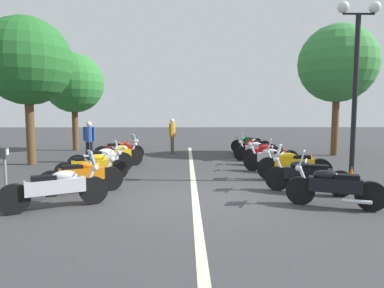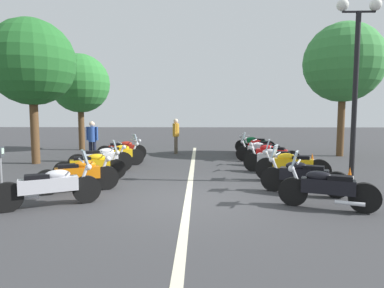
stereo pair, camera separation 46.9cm
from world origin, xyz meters
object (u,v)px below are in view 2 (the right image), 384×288
(motorcycle_right_row_2, at_px, (291,165))
(motorcycle_right_row_4, at_px, (271,154))
(motorcycle_left_row_1, at_px, (79,174))
(motorcycle_right_row_6, at_px, (259,147))
(traffic_cone_0, at_px, (312,162))
(parking_meter, at_px, (0,165))
(motorcycle_left_row_4, at_px, (119,154))
(motorcycle_left_row_5, at_px, (122,150))
(motorcycle_left_row_0, at_px, (50,186))
(roadside_tree_2, at_px, (80,84))
(motorcycle_right_row_1, at_px, (302,176))
(motorcycle_right_row_3, at_px, (275,160))
(motorcycle_right_row_0, at_px, (326,187))
(motorcycle_right_row_7, at_px, (255,144))
(traffic_cone_2, at_px, (349,179))
(bystander_0, at_px, (176,133))
(roadside_tree_1, at_px, (32,63))
(roadside_tree_0, at_px, (344,63))
(bystander_1, at_px, (92,138))
(motorcycle_left_row_3, at_px, (101,159))
(street_lamp_twin_globe, at_px, (357,60))
(motorcycle_left_row_2, at_px, (92,165))
(motorcycle_right_row_5, at_px, (261,151))

(motorcycle_right_row_2, bearing_deg, motorcycle_right_row_4, -76.13)
(motorcycle_left_row_1, distance_m, motorcycle_right_row_6, 8.98)
(traffic_cone_0, bearing_deg, motorcycle_left_row_1, 115.32)
(motorcycle_right_row_4, xyz_separation_m, parking_meter, (-5.47, 6.96, 0.44))
(motorcycle_left_row_4, bearing_deg, motorcycle_left_row_5, 69.69)
(motorcycle_left_row_0, distance_m, motorcycle_left_row_5, 6.84)
(motorcycle_right_row_4, height_order, roadside_tree_2, roadside_tree_2)
(motorcycle_right_row_4, bearing_deg, motorcycle_right_row_1, 110.18)
(motorcycle_left_row_4, distance_m, motorcycle_right_row_3, 5.73)
(motorcycle_left_row_5, bearing_deg, motorcycle_right_row_0, -68.96)
(motorcycle_right_row_7, height_order, traffic_cone_2, motorcycle_right_row_7)
(traffic_cone_2, bearing_deg, motorcycle_right_row_1, 107.38)
(bystander_0, relative_size, roadside_tree_2, 0.33)
(motorcycle_left_row_1, relative_size, roadside_tree_1, 0.34)
(roadside_tree_0, bearing_deg, bystander_1, 100.34)
(motorcycle_left_row_3, bearing_deg, parking_meter, -129.17)
(bystander_1, bearing_deg, motorcycle_right_row_2, 73.87)
(traffic_cone_0, bearing_deg, motorcycle_right_row_3, 109.71)
(motorcycle_left_row_5, xyz_separation_m, roadside_tree_2, (4.10, 3.20, 3.14))
(bystander_1, bearing_deg, motorcycle_left_row_1, 26.50)
(motorcycle_left_row_3, relative_size, roadside_tree_1, 0.35)
(street_lamp_twin_globe, relative_size, bystander_1, 3.06)
(motorcycle_left_row_1, bearing_deg, motorcycle_right_row_1, -25.51)
(street_lamp_twin_globe, bearing_deg, parking_meter, 106.57)
(motorcycle_left_row_4, xyz_separation_m, motorcycle_right_row_3, (-1.26, -5.59, -0.01))
(parking_meter, distance_m, roadside_tree_1, 7.10)
(motorcycle_left_row_4, bearing_deg, motorcycle_left_row_3, -128.00)
(motorcycle_left_row_3, xyz_separation_m, parking_meter, (-4.00, 0.96, 0.43))
(motorcycle_right_row_1, xyz_separation_m, parking_meter, (-1.20, 6.81, 0.43))
(motorcycle_left_row_2, distance_m, motorcycle_right_row_5, 7.01)
(motorcycle_left_row_3, relative_size, roadside_tree_2, 0.38)
(motorcycle_right_row_2, xyz_separation_m, motorcycle_right_row_5, (3.96, 0.15, -0.02))
(motorcycle_right_row_6, bearing_deg, motorcycle_right_row_0, 113.32)
(roadside_tree_1, bearing_deg, motorcycle_right_row_1, -117.72)
(motorcycle_right_row_2, bearing_deg, motorcycle_right_row_7, -76.74)
(street_lamp_twin_globe, bearing_deg, bystander_0, 39.59)
(motorcycle_left_row_0, distance_m, traffic_cone_2, 7.27)
(motorcycle_left_row_2, bearing_deg, motorcycle_right_row_1, -35.33)
(traffic_cone_0, bearing_deg, motorcycle_left_row_4, 83.93)
(motorcycle_right_row_1, distance_m, bystander_1, 8.82)
(motorcycle_right_row_6, relative_size, motorcycle_right_row_7, 0.96)
(motorcycle_left_row_4, bearing_deg, motorcycle_right_row_3, -40.93)
(motorcycle_right_row_2, xyz_separation_m, motorcycle_right_row_7, (6.76, -0.05, -0.02))
(parking_meter, height_order, bystander_1, bystander_1)
(motorcycle_left_row_2, bearing_deg, roadside_tree_2, 91.47)
(motorcycle_right_row_1, distance_m, parking_meter, 6.93)
(motorcycle_right_row_1, height_order, traffic_cone_2, motorcycle_right_row_1)
(motorcycle_right_row_1, xyz_separation_m, roadside_tree_0, (7.38, -4.06, 3.85))
(motorcycle_left_row_0, xyz_separation_m, traffic_cone_2, (1.66, -7.08, -0.17))
(motorcycle_left_row_5, bearing_deg, motorcycle_right_row_6, -7.23)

